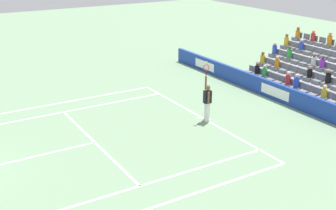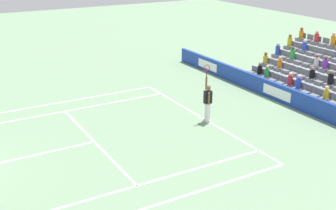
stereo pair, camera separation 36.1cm
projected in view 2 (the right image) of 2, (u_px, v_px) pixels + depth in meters
name	position (u px, v px, depth m)	size (l,w,h in m)	color
line_baseline	(202.00, 118.00, 20.95)	(10.97, 0.10, 0.01)	white
line_service	(94.00, 142.00, 18.39)	(8.23, 0.10, 0.01)	white
line_centre_service	(17.00, 159.00, 16.90)	(0.10, 6.40, 0.01)	white
line_singles_sideline_left	(56.00, 113.00, 21.52)	(0.10, 11.89, 0.01)	white
line_singles_sideline_right	(125.00, 189.00, 14.83)	(0.10, 11.89, 0.01)	white
line_doubles_sideline_left	(48.00, 105.00, 22.64)	(0.10, 11.89, 0.01)	white
line_doubles_sideline_right	(143.00, 209.00, 13.72)	(0.10, 11.89, 0.01)	white
line_centre_mark	(200.00, 118.00, 20.90)	(0.10, 0.20, 0.01)	white
sponsor_barrier	(278.00, 92.00, 23.06)	(19.29, 0.22, 0.94)	#193899
tennis_player	(208.00, 101.00, 20.22)	(0.51, 0.39, 2.85)	white
stadium_stand	(325.00, 76.00, 24.60)	(7.44, 4.75, 3.04)	gray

